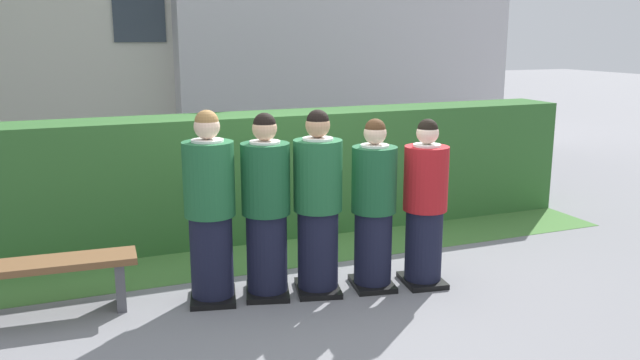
{
  "coord_description": "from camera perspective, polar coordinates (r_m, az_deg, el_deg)",
  "views": [
    {
      "loc": [
        -2.12,
        -5.23,
        2.32
      ],
      "look_at": [
        0.0,
        0.0,
        1.05
      ],
      "focal_mm": 36.61,
      "sensor_mm": 36.0,
      "label": 1
    }
  ],
  "objects": [
    {
      "name": "wooden_bench",
      "position": [
        5.94,
        -22.5,
        -7.69
      ],
      "size": [
        1.42,
        0.44,
        0.48
      ],
      "color": "brown",
      "rests_on": "ground"
    },
    {
      "name": "lawn_strip",
      "position": [
        7.07,
        -3.36,
        -6.48
      ],
      "size": [
        7.97,
        0.9,
        0.01
      ],
      "primitive_type": "cube",
      "color": "#477A38",
      "rests_on": "ground"
    },
    {
      "name": "student_front_row_0",
      "position": [
        5.73,
        -9.59,
        -2.78
      ],
      "size": [
        0.49,
        0.58,
        1.7
      ],
      "color": "black",
      "rests_on": "ground"
    },
    {
      "name": "student_front_row_2",
      "position": [
        5.85,
        -0.19,
        -2.38
      ],
      "size": [
        0.49,
        0.56,
        1.68
      ],
      "color": "black",
      "rests_on": "ground"
    },
    {
      "name": "student_in_red_blazer",
      "position": [
        6.13,
        9.15,
        -2.36
      ],
      "size": [
        0.43,
        0.53,
        1.57
      ],
      "color": "black",
      "rests_on": "ground"
    },
    {
      "name": "ground_plane",
      "position": [
        6.1,
        0.0,
        -9.66
      ],
      "size": [
        60.0,
        60.0,
        0.0
      ],
      "primitive_type": "plane",
      "color": "slate"
    },
    {
      "name": "hedge",
      "position": [
        7.61,
        -5.37,
        0.44
      ],
      "size": [
        7.97,
        0.7,
        1.43
      ],
      "color": "#33662D",
      "rests_on": "ground"
    },
    {
      "name": "student_front_row_3",
      "position": [
        5.99,
        4.71,
        -2.53
      ],
      "size": [
        0.44,
        0.54,
        1.58
      ],
      "color": "black",
      "rests_on": "ground"
    },
    {
      "name": "student_front_row_1",
      "position": [
        5.79,
        -4.73,
        -2.67
      ],
      "size": [
        0.5,
        0.56,
        1.66
      ],
      "color": "black",
      "rests_on": "ground"
    }
  ]
}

